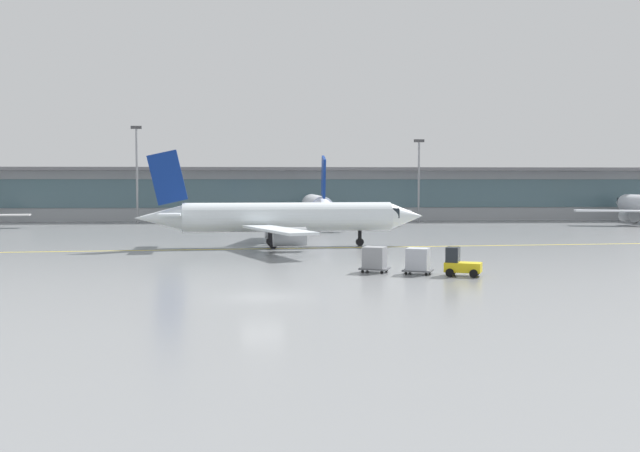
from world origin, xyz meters
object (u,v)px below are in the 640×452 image
(gate_airplane_1, at_px, (316,206))
(apron_light_mast_1, at_px, (137,171))
(baggage_tug, at_px, (460,264))
(taxiing_regional_jet, at_px, (285,218))
(cargo_dolly_lead, at_px, (418,260))
(apron_light_mast_2, at_px, (419,177))
(cargo_dolly_trailing, at_px, (375,258))

(gate_airplane_1, relative_size, apron_light_mast_1, 1.96)
(gate_airplane_1, height_order, baggage_tug, gate_airplane_1)
(taxiing_regional_jet, height_order, apron_light_mast_1, apron_light_mast_1)
(gate_airplane_1, distance_m, baggage_tug, 60.92)
(taxiing_regional_jet, relative_size, baggage_tug, 10.52)
(cargo_dolly_lead, relative_size, apron_light_mast_2, 0.18)
(gate_airplane_1, height_order, apron_light_mast_2, apron_light_mast_2)
(taxiing_regional_jet, bearing_deg, cargo_dolly_trailing, -78.67)
(gate_airplane_1, relative_size, cargo_dolly_trailing, 12.57)
(apron_light_mast_2, bearing_deg, apron_light_mast_1, -178.79)
(cargo_dolly_lead, relative_size, apron_light_mast_1, 0.16)
(apron_light_mast_2, bearing_deg, gate_airplane_1, -148.34)
(cargo_dolly_trailing, xyz_separation_m, apron_light_mast_2, (16.95, 69.32, 6.83))
(baggage_tug, relative_size, apron_light_mast_2, 0.20)
(gate_airplane_1, xyz_separation_m, taxiing_regional_jet, (-5.19, -35.82, -0.13))
(taxiing_regional_jet, bearing_deg, gate_airplane_1, 76.28)
(cargo_dolly_lead, bearing_deg, apron_light_mast_2, 101.57)
(taxiing_regional_jet, relative_size, cargo_dolly_lead, 12.10)
(taxiing_regional_jet, height_order, cargo_dolly_trailing, taxiing_regional_jet)
(baggage_tug, xyz_separation_m, cargo_dolly_trailing, (-5.93, 2.48, 0.16))
(apron_light_mast_1, distance_m, apron_light_mast_2, 48.32)
(taxiing_regional_jet, xyz_separation_m, baggage_tug, (12.61, -24.61, -2.18))
(cargo_dolly_trailing, relative_size, apron_light_mast_1, 0.16)
(gate_airplane_1, relative_size, apron_light_mast_2, 2.23)
(gate_airplane_1, bearing_deg, apron_light_mast_1, 69.28)
(cargo_dolly_lead, height_order, cargo_dolly_trailing, same)
(gate_airplane_1, relative_size, baggage_tug, 10.93)
(taxiing_regional_jet, bearing_deg, cargo_dolly_lead, -72.86)
(apron_light_mast_1, bearing_deg, baggage_tug, -62.23)
(baggage_tug, height_order, cargo_dolly_lead, baggage_tug)
(gate_airplane_1, distance_m, taxiing_regional_jet, 36.20)
(gate_airplane_1, relative_size, taxiing_regional_jet, 1.04)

